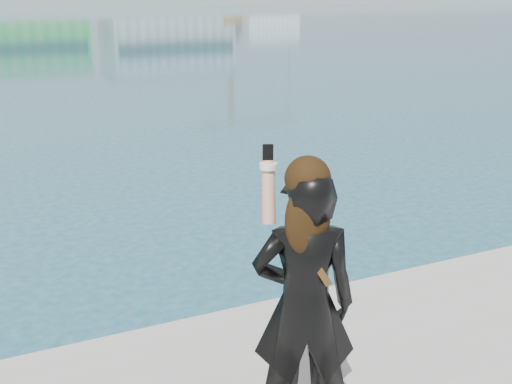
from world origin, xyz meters
The scene contains 1 object.
woman centered at (0.10, -0.71, 1.75)m, with size 0.77×0.65×1.89m.
Camera 1 is at (-1.71, -3.82, 3.60)m, focal length 45.00 mm.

